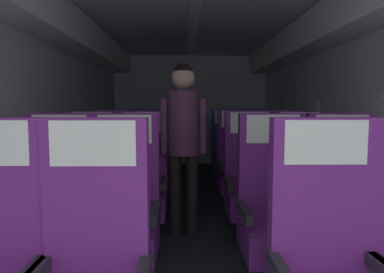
% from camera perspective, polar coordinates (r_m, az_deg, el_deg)
% --- Properties ---
extents(ground, '(3.40, 7.42, 0.02)m').
position_cam_1_polar(ground, '(3.83, 0.52, -13.52)').
color(ground, '#23282D').
extents(fuselage_shell, '(3.28, 7.07, 2.30)m').
position_cam_1_polar(fuselage_shell, '(3.91, 0.44, 11.57)').
color(fuselage_shell, silver).
rests_on(fuselage_shell, ground).
extents(seat_b_left_window, '(0.50, 0.50, 1.16)m').
position_cam_1_polar(seat_b_left_window, '(2.56, -21.48, -11.98)').
color(seat_b_left_window, '#38383D').
rests_on(seat_b_left_window, ground).
extents(seat_b_left_aisle, '(0.50, 0.50, 1.16)m').
position_cam_1_polar(seat_b_left_aisle, '(2.45, -11.28, -12.54)').
color(seat_b_left_aisle, '#38383D').
rests_on(seat_b_left_aisle, ground).
extents(seat_b_right_aisle, '(0.50, 0.50, 1.16)m').
position_cam_1_polar(seat_b_right_aisle, '(2.63, 24.08, -11.62)').
color(seat_b_right_aisle, '#38383D').
rests_on(seat_b_right_aisle, ground).
extents(seat_b_right_window, '(0.50, 0.50, 1.16)m').
position_cam_1_polar(seat_b_right_window, '(2.49, 13.59, -12.26)').
color(seat_b_right_window, '#38383D').
rests_on(seat_b_right_window, ground).
extents(seat_c_left_window, '(0.50, 0.50, 1.16)m').
position_cam_1_polar(seat_c_left_window, '(3.36, -16.33, -7.76)').
color(seat_c_left_window, '#38383D').
rests_on(seat_c_left_window, ground).
extents(seat_c_left_aisle, '(0.50, 0.50, 1.16)m').
position_cam_1_polar(seat_c_left_aisle, '(3.26, -8.44, -8.00)').
color(seat_c_left_aisle, '#38383D').
rests_on(seat_c_left_aisle, ground).
extents(seat_c_right_aisle, '(0.50, 0.50, 1.16)m').
position_cam_1_polar(seat_c_right_aisle, '(3.44, 17.67, -7.50)').
color(seat_c_right_aisle, '#38383D').
rests_on(seat_c_right_aisle, ground).
extents(seat_c_right_window, '(0.50, 0.50, 1.16)m').
position_cam_1_polar(seat_c_right_window, '(3.31, 9.76, -7.84)').
color(seat_c_right_window, '#38383D').
rests_on(seat_c_right_window, ground).
extents(seat_d_left_window, '(0.50, 0.50, 1.16)m').
position_cam_1_polar(seat_d_left_window, '(4.19, -13.17, -5.13)').
color(seat_d_left_window, '#38383D').
rests_on(seat_d_left_window, ground).
extents(seat_d_left_aisle, '(0.50, 0.50, 1.16)m').
position_cam_1_polar(seat_d_left_aisle, '(4.11, -6.83, -5.23)').
color(seat_d_left_aisle, '#38383D').
rests_on(seat_d_left_aisle, ground).
extents(seat_d_right_aisle, '(0.50, 0.50, 1.16)m').
position_cam_1_polar(seat_d_right_aisle, '(4.25, 13.87, -5.01)').
color(seat_d_right_aisle, '#38383D').
rests_on(seat_d_right_aisle, ground).
extents(seat_d_right_window, '(0.50, 0.50, 1.16)m').
position_cam_1_polar(seat_d_right_window, '(4.16, 7.61, -5.13)').
color(seat_d_right_window, '#38383D').
rests_on(seat_d_right_window, ground).
extents(seat_e_left_window, '(0.50, 0.50, 1.16)m').
position_cam_1_polar(seat_e_left_window, '(5.05, -11.24, -3.36)').
color(seat_e_left_window, '#38383D').
rests_on(seat_e_left_window, ground).
extents(seat_e_left_aisle, '(0.50, 0.50, 1.16)m').
position_cam_1_polar(seat_e_left_aisle, '(4.99, -5.81, -3.38)').
color(seat_e_left_aisle, '#38383D').
rests_on(seat_e_left_aisle, ground).
extents(seat_e_right_aisle, '(0.50, 0.50, 1.16)m').
position_cam_1_polar(seat_e_right_aisle, '(5.09, 11.16, -3.28)').
color(seat_e_right_aisle, '#38383D').
rests_on(seat_e_right_aisle, ground).
extents(seat_e_right_window, '(0.50, 0.50, 1.16)m').
position_cam_1_polar(seat_e_right_window, '(5.00, 6.07, -3.37)').
color(seat_e_right_window, '#38383D').
rests_on(seat_e_right_window, ground).
extents(flight_attendant, '(0.43, 0.28, 1.61)m').
position_cam_1_polar(flight_attendant, '(3.18, -1.44, 1.09)').
color(flight_attendant, black).
rests_on(flight_attendant, ground).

